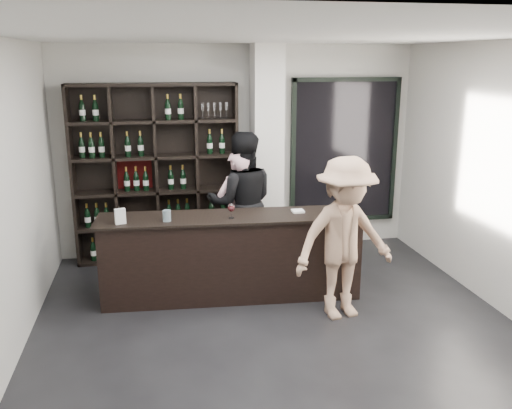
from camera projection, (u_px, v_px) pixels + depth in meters
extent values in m
cube|color=black|center=(283.00, 340.00, 5.39)|extent=(5.00, 5.50, 0.01)
cube|color=silver|center=(267.00, 153.00, 7.42)|extent=(0.40, 0.40, 2.90)
cube|color=black|center=(344.00, 151.00, 7.86)|extent=(1.60, 0.08, 2.10)
cube|color=black|center=(344.00, 151.00, 7.86)|extent=(1.48, 0.02, 1.98)
cube|color=black|center=(231.00, 258.00, 6.24)|extent=(2.93, 0.55, 0.96)
cube|color=black|center=(231.00, 217.00, 6.11)|extent=(3.01, 0.63, 0.03)
imported|color=#FFC1CB|center=(238.00, 212.00, 6.90)|extent=(0.70, 0.59, 1.62)
imported|color=black|center=(242.00, 203.00, 6.92)|extent=(0.94, 0.76, 1.83)
imported|color=tan|center=(344.00, 239.00, 5.68)|extent=(1.23, 0.84, 1.75)
cylinder|color=#AAC6D1|center=(167.00, 216.00, 5.89)|extent=(0.11, 0.11, 0.12)
cube|color=white|center=(298.00, 211.00, 6.26)|extent=(0.13, 0.13, 0.02)
cube|color=white|center=(120.00, 216.00, 5.79)|extent=(0.12, 0.08, 0.17)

